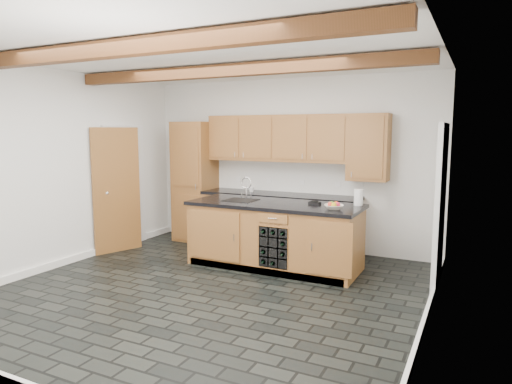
% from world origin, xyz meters
% --- Properties ---
extents(ground, '(5.00, 5.00, 0.00)m').
position_xyz_m(ground, '(0.00, 0.00, 0.00)').
color(ground, black).
rests_on(ground, ground).
extents(room_shell, '(5.01, 5.00, 5.00)m').
position_xyz_m(room_shell, '(-0.09, 0.53, 1.53)').
color(room_shell, white).
rests_on(room_shell, ground).
extents(back_cabinetry, '(3.65, 0.62, 2.20)m').
position_xyz_m(back_cabinetry, '(-0.38, 2.24, 0.98)').
color(back_cabinetry, '#9E6132').
rests_on(back_cabinetry, ground).
extents(island, '(2.48, 0.96, 0.93)m').
position_xyz_m(island, '(0.31, 1.28, 0.46)').
color(island, '#9E6132').
rests_on(island, ground).
extents(faucet, '(0.45, 0.40, 0.34)m').
position_xyz_m(faucet, '(-0.25, 1.33, 0.96)').
color(faucet, black).
rests_on(faucet, island).
extents(kitchen_scale, '(0.17, 0.11, 0.05)m').
position_xyz_m(kitchen_scale, '(0.85, 1.43, 0.95)').
color(kitchen_scale, black).
rests_on(kitchen_scale, island).
extents(fruit_bowl, '(0.32, 0.32, 0.06)m').
position_xyz_m(fruit_bowl, '(1.21, 1.15, 0.96)').
color(fruit_bowl, silver).
rests_on(fruit_bowl, island).
extents(fruit_cluster, '(0.16, 0.17, 0.07)m').
position_xyz_m(fruit_cluster, '(1.21, 1.15, 0.99)').
color(fruit_cluster, red).
rests_on(fruit_cluster, fruit_bowl).
extents(paper_towel, '(0.12, 0.12, 0.22)m').
position_xyz_m(paper_towel, '(1.42, 1.60, 1.04)').
color(paper_towel, white).
rests_on(paper_towel, island).
extents(mug, '(0.12, 0.12, 0.09)m').
position_xyz_m(mug, '(-0.52, 2.17, 0.97)').
color(mug, white).
rests_on(mug, back_cabinetry).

